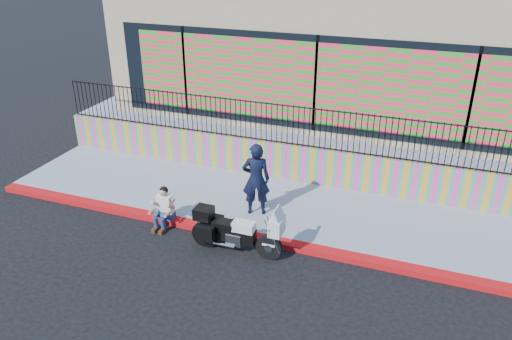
% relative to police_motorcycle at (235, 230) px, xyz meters
% --- Properties ---
extents(ground, '(90.00, 90.00, 0.00)m').
position_rel_police_motorcycle_xyz_m(ground, '(0.59, 0.58, -0.57)').
color(ground, black).
rests_on(ground, ground).
extents(red_curb, '(16.00, 0.30, 0.15)m').
position_rel_police_motorcycle_xyz_m(red_curb, '(0.59, 0.58, -0.50)').
color(red_curb, red).
rests_on(red_curb, ground).
extents(sidewalk, '(16.00, 3.00, 0.15)m').
position_rel_police_motorcycle_xyz_m(sidewalk, '(0.59, 2.23, -0.50)').
color(sidewalk, '#949BB2').
rests_on(sidewalk, ground).
extents(mural_wall, '(16.00, 0.20, 1.10)m').
position_rel_police_motorcycle_xyz_m(mural_wall, '(0.59, 3.83, 0.13)').
color(mural_wall, '#F6409C').
rests_on(mural_wall, sidewalk).
extents(metal_fence, '(15.80, 0.04, 1.20)m').
position_rel_police_motorcycle_xyz_m(metal_fence, '(0.59, 3.83, 1.28)').
color(metal_fence, black).
rests_on(metal_fence, mural_wall).
extents(elevated_platform, '(16.00, 10.00, 1.25)m').
position_rel_police_motorcycle_xyz_m(elevated_platform, '(0.59, 8.93, 0.05)').
color(elevated_platform, '#949BB2').
rests_on(elevated_platform, ground).
extents(storefront_building, '(14.00, 8.06, 4.00)m').
position_rel_police_motorcycle_xyz_m(storefront_building, '(0.59, 8.71, 2.67)').
color(storefront_building, tan).
rests_on(storefront_building, elevated_platform).
extents(police_motorcycle, '(2.20, 0.73, 1.37)m').
position_rel_police_motorcycle_xyz_m(police_motorcycle, '(0.00, 0.00, 0.00)').
color(police_motorcycle, black).
rests_on(police_motorcycle, ground).
extents(police_officer, '(0.83, 0.68, 1.95)m').
position_rel_police_motorcycle_xyz_m(police_officer, '(-0.09, 1.62, 0.55)').
color(police_officer, black).
rests_on(police_officer, sidewalk).
extents(seated_man, '(0.54, 0.71, 1.06)m').
position_rel_police_motorcycle_xyz_m(seated_man, '(-2.13, 0.36, -0.12)').
color(seated_man, navy).
rests_on(seated_man, ground).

